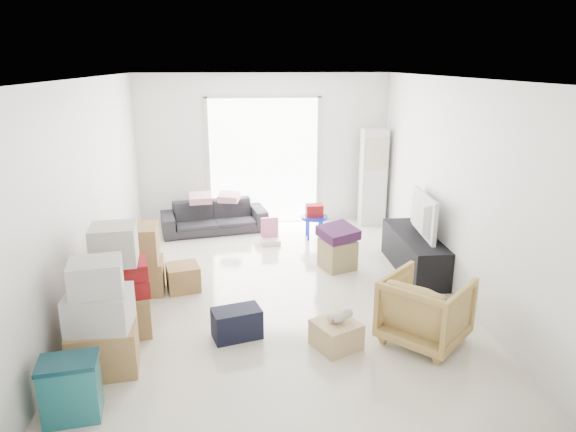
{
  "coord_description": "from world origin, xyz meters",
  "views": [
    {
      "loc": [
        -0.46,
        -6.21,
        2.88
      ],
      "look_at": [
        0.17,
        0.2,
        0.94
      ],
      "focal_mm": 32.0,
      "sensor_mm": 36.0,
      "label": 1
    }
  ],
  "objects_px": {
    "ottoman": "(337,254)",
    "kids_table": "(314,215)",
    "armchair": "(426,306)",
    "storage_bins": "(71,389)",
    "sofa": "(214,212)",
    "wood_crate": "(336,335)",
    "ac_tower": "(373,178)",
    "tv_console": "(414,253)",
    "television": "(416,230)"
  },
  "relations": [
    {
      "from": "ac_tower",
      "to": "ottoman",
      "type": "bearing_deg",
      "value": -116.7
    },
    {
      "from": "tv_console",
      "to": "storage_bins",
      "type": "relative_size",
      "value": 2.96
    },
    {
      "from": "armchair",
      "to": "kids_table",
      "type": "xyz_separation_m",
      "value": [
        -0.68,
        3.44,
        0.01
      ]
    },
    {
      "from": "sofa",
      "to": "storage_bins",
      "type": "relative_size",
      "value": 3.32
    },
    {
      "from": "sofa",
      "to": "kids_table",
      "type": "xyz_separation_m",
      "value": [
        1.7,
        -0.53,
        0.06
      ]
    },
    {
      "from": "ac_tower",
      "to": "kids_table",
      "type": "distance_m",
      "value": 1.43
    },
    {
      "from": "television",
      "to": "ottoman",
      "type": "relative_size",
      "value": 2.39
    },
    {
      "from": "television",
      "to": "storage_bins",
      "type": "bearing_deg",
      "value": 130.08
    },
    {
      "from": "ac_tower",
      "to": "armchair",
      "type": "height_order",
      "value": "ac_tower"
    },
    {
      "from": "wood_crate",
      "to": "tv_console",
      "type": "bearing_deg",
      "value": 52.37
    },
    {
      "from": "ac_tower",
      "to": "television",
      "type": "bearing_deg",
      "value": -88.71
    },
    {
      "from": "sofa",
      "to": "ac_tower",
      "type": "bearing_deg",
      "value": -7.69
    },
    {
      "from": "sofa",
      "to": "wood_crate",
      "type": "distance_m",
      "value": 4.25
    },
    {
      "from": "ac_tower",
      "to": "sofa",
      "type": "height_order",
      "value": "ac_tower"
    },
    {
      "from": "armchair",
      "to": "storage_bins",
      "type": "distance_m",
      "value": 3.49
    },
    {
      "from": "sofa",
      "to": "wood_crate",
      "type": "bearing_deg",
      "value": -81.14
    },
    {
      "from": "sofa",
      "to": "wood_crate",
      "type": "relative_size",
      "value": 4.26
    },
    {
      "from": "ac_tower",
      "to": "storage_bins",
      "type": "distance_m",
      "value": 6.37
    },
    {
      "from": "ac_tower",
      "to": "armchair",
      "type": "relative_size",
      "value": 2.15
    },
    {
      "from": "tv_console",
      "to": "sofa",
      "type": "xyz_separation_m",
      "value": [
        -2.91,
        2.07,
        0.08
      ]
    },
    {
      "from": "ac_tower",
      "to": "tv_console",
      "type": "height_order",
      "value": "ac_tower"
    },
    {
      "from": "sofa",
      "to": "wood_crate",
      "type": "xyz_separation_m",
      "value": [
        1.42,
        -4.0,
        -0.21
      ]
    },
    {
      "from": "storage_bins",
      "to": "ottoman",
      "type": "xyz_separation_m",
      "value": [
        2.83,
        3.0,
        -0.06
      ]
    },
    {
      "from": "storage_bins",
      "to": "wood_crate",
      "type": "xyz_separation_m",
      "value": [
        2.41,
        0.89,
        -0.13
      ]
    },
    {
      "from": "ottoman",
      "to": "kids_table",
      "type": "height_order",
      "value": "kids_table"
    },
    {
      "from": "ottoman",
      "to": "kids_table",
      "type": "xyz_separation_m",
      "value": [
        -0.14,
        1.35,
        0.2
      ]
    },
    {
      "from": "tv_console",
      "to": "sofa",
      "type": "relative_size",
      "value": 0.89
    },
    {
      "from": "kids_table",
      "to": "ac_tower",
      "type": "bearing_deg",
      "value": 30.46
    },
    {
      "from": "ac_tower",
      "to": "sofa",
      "type": "distance_m",
      "value": 2.91
    },
    {
      "from": "armchair",
      "to": "storage_bins",
      "type": "bearing_deg",
      "value": 60.57
    },
    {
      "from": "tv_console",
      "to": "armchair",
      "type": "xyz_separation_m",
      "value": [
        -0.53,
        -1.91,
        0.14
      ]
    },
    {
      "from": "storage_bins",
      "to": "wood_crate",
      "type": "relative_size",
      "value": 1.28
    },
    {
      "from": "armchair",
      "to": "storage_bins",
      "type": "relative_size",
      "value": 1.49
    },
    {
      "from": "ac_tower",
      "to": "storage_bins",
      "type": "bearing_deg",
      "value": -127.4
    },
    {
      "from": "sofa",
      "to": "ottoman",
      "type": "bearing_deg",
      "value": -56.34
    },
    {
      "from": "tv_console",
      "to": "wood_crate",
      "type": "bearing_deg",
      "value": -127.63
    },
    {
      "from": "television",
      "to": "storage_bins",
      "type": "height_order",
      "value": "television"
    },
    {
      "from": "wood_crate",
      "to": "armchair",
      "type": "bearing_deg",
      "value": 1.46
    },
    {
      "from": "sofa",
      "to": "armchair",
      "type": "bearing_deg",
      "value": -69.82
    },
    {
      "from": "sofa",
      "to": "storage_bins",
      "type": "height_order",
      "value": "sofa"
    },
    {
      "from": "storage_bins",
      "to": "sofa",
      "type": "bearing_deg",
      "value": 78.55
    },
    {
      "from": "wood_crate",
      "to": "storage_bins",
      "type": "bearing_deg",
      "value": -159.82
    },
    {
      "from": "television",
      "to": "ottoman",
      "type": "distance_m",
      "value": 1.16
    },
    {
      "from": "television",
      "to": "sofa",
      "type": "bearing_deg",
      "value": 58.85
    },
    {
      "from": "ac_tower",
      "to": "sofa",
      "type": "bearing_deg",
      "value": -177.0
    },
    {
      "from": "tv_console",
      "to": "television",
      "type": "bearing_deg",
      "value": -90.0
    },
    {
      "from": "kids_table",
      "to": "wood_crate",
      "type": "bearing_deg",
      "value": -94.56
    },
    {
      "from": "tv_console",
      "to": "television",
      "type": "relative_size",
      "value": 1.56
    },
    {
      "from": "sofa",
      "to": "ottoman",
      "type": "xyz_separation_m",
      "value": [
        1.84,
        -1.88,
        -0.14
      ]
    },
    {
      "from": "ac_tower",
      "to": "armchair",
      "type": "bearing_deg",
      "value": -96.7
    }
  ]
}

